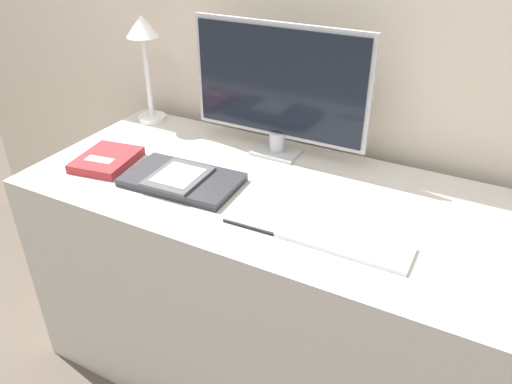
% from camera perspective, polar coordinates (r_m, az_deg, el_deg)
% --- Properties ---
extents(wall_back, '(3.60, 0.05, 2.40)m').
position_cam_1_polar(wall_back, '(1.68, 8.28, 19.94)').
color(wall_back, beige).
rests_on(wall_back, ground_plane).
extents(desk, '(1.49, 0.68, 0.76)m').
position_cam_1_polar(desk, '(1.71, 1.29, -10.64)').
color(desk, beige).
rests_on(desk, ground_plane).
extents(monitor, '(0.60, 0.11, 0.43)m').
position_cam_1_polar(monitor, '(1.61, 2.60, 11.88)').
color(monitor, '#B7B7BC').
rests_on(monitor, desk).
extents(keyboard, '(0.33, 0.12, 0.01)m').
position_cam_1_polar(keyboard, '(1.27, 10.14, -5.56)').
color(keyboard, silver).
rests_on(keyboard, desk).
extents(laptop, '(0.35, 0.22, 0.03)m').
position_cam_1_polar(laptop, '(1.52, -8.44, 1.39)').
color(laptop, '#232328').
rests_on(laptop, desk).
extents(ereader, '(0.16, 0.19, 0.01)m').
position_cam_1_polar(ereader, '(1.51, -8.87, 1.80)').
color(ereader, '#4C4C51').
rests_on(ereader, laptop).
extents(desk_lamp, '(0.12, 0.12, 0.40)m').
position_cam_1_polar(desk_lamp, '(1.91, -12.66, 15.92)').
color(desk_lamp, white).
rests_on(desk_lamp, desk).
extents(notebook, '(0.20, 0.23, 0.03)m').
position_cam_1_polar(notebook, '(1.69, -16.70, 3.56)').
color(notebook, maroon).
rests_on(notebook, desk).
extents(pen, '(0.15, 0.01, 0.01)m').
position_cam_1_polar(pen, '(1.31, -0.92, -4.02)').
color(pen, black).
rests_on(pen, desk).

